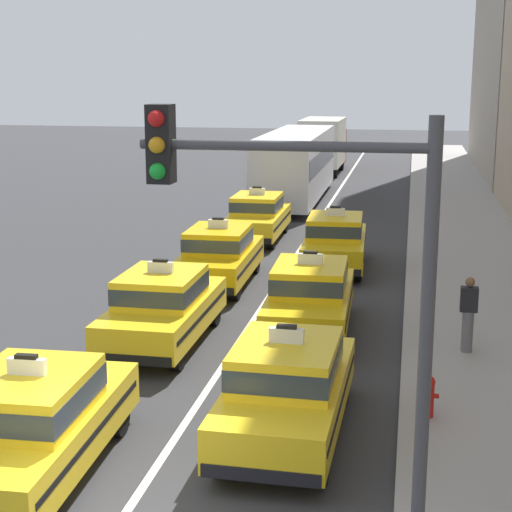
{
  "coord_description": "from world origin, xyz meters",
  "views": [
    {
      "loc": [
        3.65,
        -8.92,
        5.87
      ],
      "look_at": [
        -0.19,
        11.08,
        1.3
      ],
      "focal_mm": 57.21,
      "sensor_mm": 36.0,
      "label": 1
    }
  ],
  "objects": [
    {
      "name": "lane_stripe_left_right",
      "position": [
        0.0,
        20.0,
        0.0
      ],
      "size": [
        0.14,
        80.0,
        0.01
      ],
      "primitive_type": "cube",
      "color": "silver",
      "rests_on": "ground"
    },
    {
      "name": "sidewalk_curb",
      "position": [
        5.6,
        15.0,
        0.07
      ],
      "size": [
        4.0,
        90.0,
        0.15
      ],
      "primitive_type": "cube",
      "color": "#9E9993",
      "rests_on": "ground"
    },
    {
      "name": "taxi_left_nearest",
      "position": [
        -1.65,
        1.38,
        0.88
      ],
      "size": [
        1.97,
        4.62,
        1.96
      ],
      "color": "black",
      "rests_on": "ground"
    },
    {
      "name": "taxi_left_second",
      "position": [
        -1.6,
        7.59,
        0.88
      ],
      "size": [
        1.83,
        4.56,
        1.96
      ],
      "color": "black",
      "rests_on": "ground"
    },
    {
      "name": "taxi_left_third",
      "position": [
        -1.59,
        12.9,
        0.88
      ],
      "size": [
        1.9,
        4.59,
        1.96
      ],
      "color": "black",
      "rests_on": "ground"
    },
    {
      "name": "taxi_left_fourth",
      "position": [
        -1.72,
        19.4,
        0.88
      ],
      "size": [
        1.87,
        4.58,
        1.96
      ],
      "color": "black",
      "rests_on": "ground"
    },
    {
      "name": "bus_left_fifth",
      "position": [
        -1.67,
        28.73,
        1.82
      ],
      "size": [
        2.59,
        11.22,
        3.22
      ],
      "color": "black",
      "rests_on": "ground"
    },
    {
      "name": "box_truck_left_sixth",
      "position": [
        -1.61,
        40.22,
        1.78
      ],
      "size": [
        2.33,
        6.97,
        3.27
      ],
      "color": "black",
      "rests_on": "ground"
    },
    {
      "name": "taxi_right_nearest",
      "position": [
        1.79,
        3.46,
        0.88
      ],
      "size": [
        1.88,
        4.59,
        1.96
      ],
      "color": "black",
      "rests_on": "ground"
    },
    {
      "name": "taxi_right_second",
      "position": [
        1.47,
        9.02,
        0.88
      ],
      "size": [
        1.95,
        4.61,
        1.96
      ],
      "color": "black",
      "rests_on": "ground"
    },
    {
      "name": "taxi_right_third",
      "position": [
        1.43,
        15.51,
        0.88
      ],
      "size": [
        2.0,
        4.63,
        1.96
      ],
      "color": "black",
      "rests_on": "ground"
    },
    {
      "name": "pedestrian_mid_block",
      "position": [
        4.93,
        7.94,
        0.96
      ],
      "size": [
        0.36,
        0.24,
        1.61
      ],
      "color": "slate",
      "rests_on": "sidewalk_curb"
    },
    {
      "name": "fire_hydrant",
      "position": [
        4.08,
        4.37,
        0.55
      ],
      "size": [
        0.36,
        0.22,
        0.73
      ],
      "color": "red",
      "rests_on": "sidewalk_curb"
    },
    {
      "name": "traffic_light_pole",
      "position": [
        2.89,
        -1.31,
        3.82
      ],
      "size": [
        2.87,
        0.33,
        5.58
      ],
      "color": "#47474C",
      "rests_on": "ground"
    }
  ]
}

